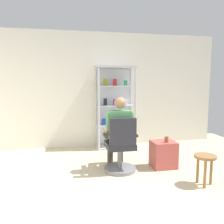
{
  "coord_description": "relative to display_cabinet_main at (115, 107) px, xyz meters",
  "views": [
    {
      "loc": [
        -0.78,
        -2.6,
        1.54
      ],
      "look_at": [
        0.08,
        1.53,
        1.0
      ],
      "focal_mm": 37.55,
      "sensor_mm": 36.0,
      "label": 1
    }
  ],
  "objects": [
    {
      "name": "wooden_stool",
      "position": [
        0.86,
        -2.35,
        -0.6
      ],
      "size": [
        0.32,
        0.32,
        0.46
      ],
      "color": "olive",
      "rests_on": "ground"
    },
    {
      "name": "ground_plane",
      "position": [
        -0.4,
        -2.76,
        -0.96
      ],
      "size": [
        7.2,
        7.2,
        0.0
      ],
      "primitive_type": "plane",
      "color": "#C6B793"
    },
    {
      "name": "display_cabinet_main",
      "position": [
        0.0,
        0.0,
        0.0
      ],
      "size": [
        0.9,
        0.45,
        1.9
      ],
      "color": "#B7B7BC",
      "rests_on": "ground"
    },
    {
      "name": "back_wall",
      "position": [
        -0.4,
        0.24,
        0.39
      ],
      "size": [
        6.0,
        0.1,
        2.7
      ],
      "primitive_type": "cube",
      "color": "silver",
      "rests_on": "ground"
    },
    {
      "name": "seated_shopkeeper",
      "position": [
        -0.24,
        -1.42,
        -0.25
      ],
      "size": [
        0.49,
        0.57,
        1.29
      ],
      "color": "#3F382D",
      "rests_on": "ground"
    },
    {
      "name": "storage_crate",
      "position": [
        0.57,
        -1.53,
        -0.72
      ],
      "size": [
        0.42,
        0.36,
        0.48
      ],
      "primitive_type": "cube",
      "color": "#B24C47",
      "rests_on": "ground"
    },
    {
      "name": "office_chair",
      "position": [
        -0.24,
        -1.59,
        -0.57
      ],
      "size": [
        0.56,
        0.56,
        0.96
      ],
      "color": "slate",
      "rests_on": "ground"
    },
    {
      "name": "tea_glass",
      "position": [
        0.59,
        -1.59,
        -0.43
      ],
      "size": [
        0.07,
        0.07,
        0.11
      ],
      "primitive_type": "cylinder",
      "color": "brown",
      "rests_on": "storage_crate"
    }
  ]
}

